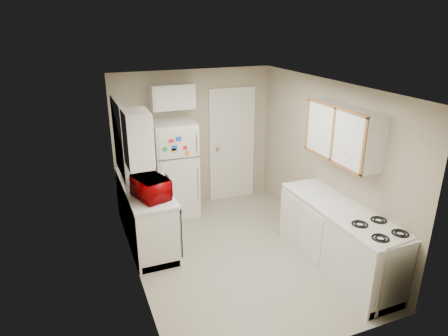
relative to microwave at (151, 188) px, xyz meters
name	(u,v)px	position (x,y,z in m)	size (l,w,h in m)	color
floor	(237,254)	(1.09, -0.42, -1.05)	(3.80, 3.80, 0.00)	#B6AE98
ceiling	(239,86)	(1.09, -0.42, 1.35)	(3.80, 3.80, 0.00)	white
wall_left	(132,193)	(-0.31, -0.42, 0.15)	(3.80, 3.80, 0.00)	tan
wall_right	(326,163)	(2.49, -0.42, 0.15)	(3.80, 3.80, 0.00)	tan
wall_back	(194,139)	(1.09, 1.48, 0.15)	(2.80, 2.80, 0.00)	tan
wall_front	(321,248)	(1.09, -2.32, 0.15)	(2.80, 2.80, 0.00)	tan
left_counter	(146,212)	(-0.01, 0.48, -0.60)	(0.60, 1.80, 0.90)	silver
dishwasher	(175,225)	(0.28, -0.12, -0.56)	(0.03, 0.58, 0.72)	black
sink	(142,184)	(-0.01, 0.63, -0.19)	(0.54, 0.74, 0.16)	gray
microwave	(151,188)	(0.00, 0.00, 0.00)	(0.30, 0.53, 0.36)	#9C0003
soap_bottle	(134,168)	(-0.06, 0.95, -0.05)	(0.07, 0.08, 0.17)	silver
window_blinds	(120,138)	(-0.27, 0.63, 0.55)	(0.10, 0.98, 1.08)	silver
upper_cabinet_left	(138,139)	(-0.16, -0.20, 0.75)	(0.30, 0.45, 0.70)	silver
refrigerator	(175,170)	(0.63, 1.12, -0.23)	(0.67, 0.66, 1.64)	silver
cabinet_over_fridge	(172,97)	(0.69, 1.33, 0.95)	(0.70, 0.30, 0.40)	silver
interior_door	(232,145)	(1.79, 1.44, -0.03)	(0.86, 0.06, 2.08)	silver
right_counter	(338,239)	(2.19, -1.22, -0.60)	(0.60, 2.00, 0.90)	silver
stove	(374,267)	(2.24, -1.85, -0.64)	(0.54, 0.67, 0.82)	silver
upper_cabinet_right	(343,133)	(2.34, -0.92, 0.75)	(0.30, 1.20, 0.70)	silver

